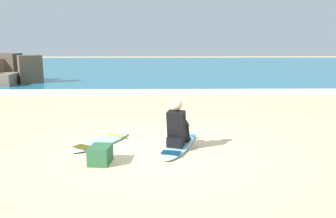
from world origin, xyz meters
TOP-DOWN VIEW (x-y plane):
  - ground_plane at (0.00, 0.00)m, footprint 80.00×80.00m
  - sea at (0.00, 21.41)m, footprint 80.00×28.00m
  - breaking_foam at (0.00, 7.71)m, footprint 80.00×0.90m
  - surfboard_main at (0.42, 0.34)m, footprint 1.09×2.20m
  - surfer_seated at (0.38, 0.18)m, footprint 0.55×0.77m
  - surfboard_spare_near at (-1.24, 0.54)m, footprint 1.35×1.73m
  - beach_bag at (-1.04, -0.68)m, footprint 0.41×0.52m

SIDE VIEW (x-z plane):
  - ground_plane at x=0.00m, z-range 0.00..0.00m
  - surfboard_main at x=0.42m, z-range 0.00..0.07m
  - surfboard_spare_near at x=-1.24m, z-range 0.00..0.07m
  - sea at x=0.00m, z-range 0.00..0.10m
  - breaking_foam at x=0.00m, z-range 0.00..0.11m
  - beach_bag at x=-1.04m, z-range 0.00..0.32m
  - surfer_seated at x=0.38m, z-range -0.04..0.91m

